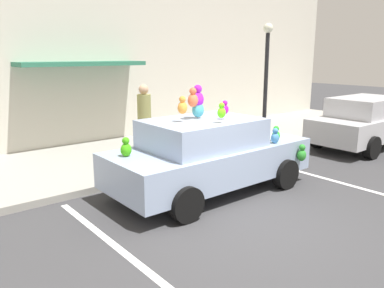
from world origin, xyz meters
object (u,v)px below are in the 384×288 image
at_px(street_lamp_post, 266,71).
at_px(pedestrian_near_shopfront, 145,124).
at_px(parked_sedan_behind, 367,122).
at_px(plush_covered_car, 208,154).
at_px(teddy_bear_on_sidewalk, 229,137).

bearing_deg(street_lamp_post, pedestrian_near_shopfront, 168.14).
height_order(parked_sedan_behind, pedestrian_near_shopfront, pedestrian_near_shopfront).
distance_m(plush_covered_car, street_lamp_post, 4.57).
xyz_separation_m(plush_covered_car, pedestrian_near_shopfront, (0.12, 2.63, 0.25)).
relative_size(plush_covered_car, street_lamp_post, 1.23).
height_order(street_lamp_post, pedestrian_near_shopfront, street_lamp_post).
distance_m(street_lamp_post, pedestrian_near_shopfront, 4.06).
bearing_deg(plush_covered_car, teddy_bear_on_sidewalk, 38.08).
relative_size(parked_sedan_behind, pedestrian_near_shopfront, 2.27).
xyz_separation_m(plush_covered_car, street_lamp_post, (3.88, 1.84, 1.54)).
height_order(teddy_bear_on_sidewalk, pedestrian_near_shopfront, pedestrian_near_shopfront).
height_order(plush_covered_car, parked_sedan_behind, plush_covered_car).
bearing_deg(parked_sedan_behind, pedestrian_near_shopfront, 156.90).
bearing_deg(street_lamp_post, plush_covered_car, -154.61).
bearing_deg(teddy_bear_on_sidewalk, plush_covered_car, -141.92).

